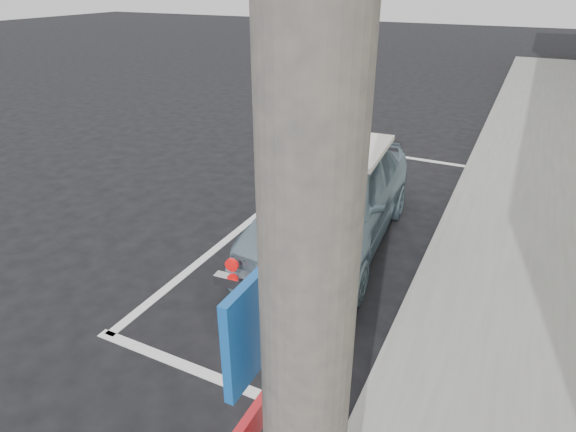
% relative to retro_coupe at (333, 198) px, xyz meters
% --- Properties ---
extents(ground, '(80.00, 80.00, 0.00)m').
position_rel_retro_coupe_xyz_m(ground, '(-0.47, -2.46, -0.69)').
color(ground, black).
rests_on(ground, ground).
extents(sidewalk, '(2.80, 40.00, 0.15)m').
position_rel_retro_coupe_xyz_m(sidewalk, '(2.73, -0.46, -0.61)').
color(sidewalk, slate).
rests_on(sidewalk, ground).
extents(pline_rear, '(3.00, 0.12, 0.01)m').
position_rel_retro_coupe_xyz_m(pline_rear, '(0.03, -2.96, -0.68)').
color(pline_rear, silver).
rests_on(pline_rear, ground).
extents(pline_front, '(3.00, 0.12, 0.01)m').
position_rel_retro_coupe_xyz_m(pline_front, '(0.03, 4.04, -0.68)').
color(pline_front, silver).
rests_on(pline_front, ground).
extents(pline_side, '(0.12, 7.00, 0.01)m').
position_rel_retro_coupe_xyz_m(pline_side, '(-1.37, 0.54, -0.68)').
color(pline_side, silver).
rests_on(pline_side, ground).
extents(retro_coupe, '(1.87, 4.09, 1.36)m').
position_rel_retro_coupe_xyz_m(retro_coupe, '(0.00, 0.00, 0.00)').
color(retro_coupe, '#6F8D9D').
rests_on(retro_coupe, ground).
extents(cat, '(0.27, 0.46, 0.25)m').
position_rel_retro_coupe_xyz_m(cat, '(0.00, -1.81, -0.57)').
color(cat, '#6C5D52').
rests_on(cat, ground).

